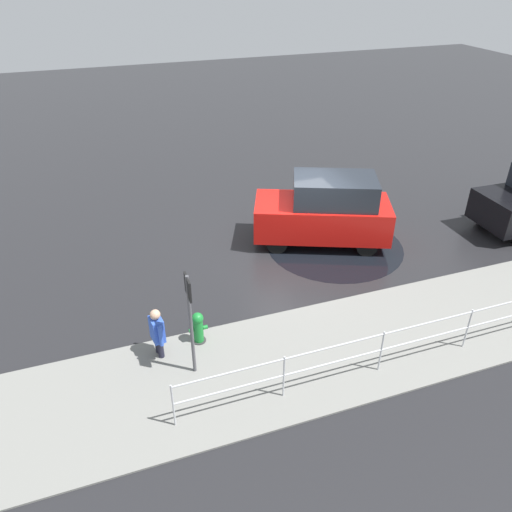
# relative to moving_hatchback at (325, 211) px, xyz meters

# --- Properties ---
(ground_plane) EXTENTS (60.00, 60.00, 0.00)m
(ground_plane) POSITION_rel_moving_hatchback_xyz_m (0.93, 0.24, -1.03)
(ground_plane) COLOR black
(kerb_strip) EXTENTS (24.00, 3.20, 0.04)m
(kerb_strip) POSITION_rel_moving_hatchback_xyz_m (0.93, 4.44, -1.01)
(kerb_strip) COLOR slate
(kerb_strip) RESTS_ON ground
(moving_hatchback) EXTENTS (4.25, 3.08, 2.06)m
(moving_hatchback) POSITION_rel_moving_hatchback_xyz_m (0.00, 0.00, 0.00)
(moving_hatchback) COLOR red
(moving_hatchback) RESTS_ON ground
(fire_hydrant) EXTENTS (0.42, 0.31, 0.80)m
(fire_hydrant) POSITION_rel_moving_hatchback_xyz_m (4.62, 3.20, -0.63)
(fire_hydrant) COLOR #197A2D
(fire_hydrant) RESTS_ON ground
(pedestrian) EXTENTS (0.29, 0.56, 1.22)m
(pedestrian) POSITION_rel_moving_hatchback_xyz_m (5.52, 3.34, -0.34)
(pedestrian) COLOR blue
(pedestrian) RESTS_ON ground
(metal_railing) EXTENTS (10.72, 0.04, 1.05)m
(metal_railing) POSITION_rel_moving_hatchback_xyz_m (0.25, 5.32, -0.30)
(metal_railing) COLOR #B7BABF
(metal_railing) RESTS_ON ground
(sign_post) EXTENTS (0.07, 0.44, 2.40)m
(sign_post) POSITION_rel_moving_hatchback_xyz_m (4.93, 4.08, 0.55)
(sign_post) COLOR #4C4C51
(sign_post) RESTS_ON ground
(puddle_patch) EXTENTS (4.02, 4.02, 0.01)m
(puddle_patch) POSITION_rel_moving_hatchback_xyz_m (-0.21, 0.36, -1.02)
(puddle_patch) COLOR black
(puddle_patch) RESTS_ON ground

